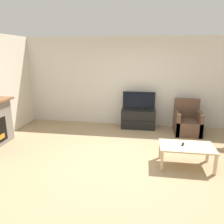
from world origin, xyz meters
TOP-DOWN VIEW (x-y plane):
  - ground_plane at (0.00, 0.00)m, footprint 24.00×24.00m
  - wall_back at (0.00, 2.48)m, footprint 12.00×0.06m
  - tv_stand at (0.12, 2.16)m, footprint 1.01×0.51m
  - tv at (0.12, 2.15)m, footprint 0.96×0.18m
  - armchair at (1.51, 1.91)m, footprint 0.70×0.76m
  - coffee_table at (1.16, -0.07)m, footprint 1.06×0.62m
  - remote at (1.09, -0.03)m, footprint 0.08×0.16m

SIDE VIEW (x-z plane):
  - ground_plane at x=0.00m, z-range 0.00..0.00m
  - tv_stand at x=0.12m, z-range 0.00..0.57m
  - armchair at x=1.51m, z-range -0.17..0.78m
  - coffee_table at x=1.16m, z-range 0.17..0.61m
  - remote at x=1.09m, z-range 0.44..0.46m
  - tv at x=0.12m, z-range 0.55..1.09m
  - wall_back at x=0.00m, z-range 0.00..2.70m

